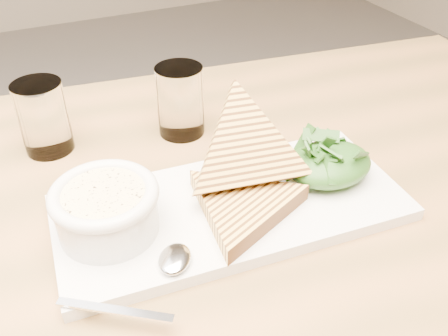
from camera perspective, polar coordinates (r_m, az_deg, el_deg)
name	(u,v)px	position (r m, az deg, el deg)	size (l,w,h in m)	color
table_top	(185,267)	(0.54, -4.48, -11.24)	(1.30, 0.86, 0.04)	olive
table_leg_br	(361,195)	(1.29, 15.34, -3.05)	(0.06, 0.06, 0.74)	olive
platter	(231,207)	(0.57, 0.84, -4.52)	(0.39, 0.18, 0.02)	silver
soup_bowl	(107,215)	(0.53, -13.19, -5.24)	(0.10, 0.10, 0.04)	silver
soup	(104,196)	(0.52, -13.57, -3.09)	(0.09, 0.09, 0.01)	#F6DB9A
bowl_rim	(104,194)	(0.51, -13.61, -2.92)	(0.11, 0.11, 0.01)	silver
sandwich_flat	(242,207)	(0.54, 2.09, -4.43)	(0.16, 0.16, 0.02)	gold
sandwich_lean	(247,150)	(0.56, 2.60, 2.05)	(0.16, 0.16, 0.09)	gold
salad_base	(329,164)	(0.60, 11.91, 0.45)	(0.11, 0.08, 0.04)	black
arugula_pile	(330,159)	(0.60, 11.98, 0.98)	(0.11, 0.10, 0.05)	#3B6C26
spoon_bowl	(175,259)	(0.50, -5.65, -10.27)	(0.03, 0.04, 0.01)	silver
spoon_handle	(115,310)	(0.47, -12.38, -15.57)	(0.11, 0.01, 0.00)	silver
glass_near	(43,118)	(0.70, -19.93, 5.44)	(0.06, 0.06, 0.10)	white
glass_far	(180,101)	(0.69, -5.01, 7.65)	(0.06, 0.06, 0.10)	white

